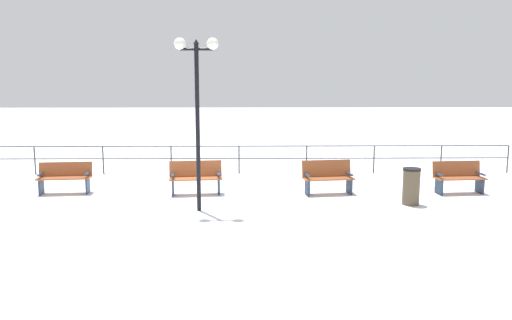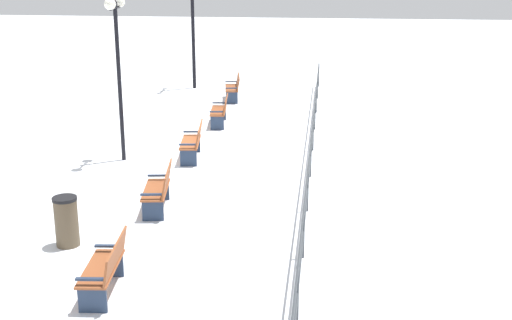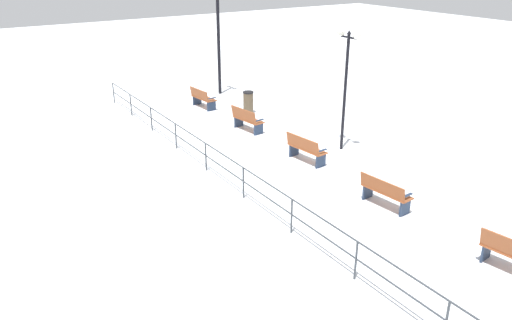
{
  "view_description": "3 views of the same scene",
  "coord_description": "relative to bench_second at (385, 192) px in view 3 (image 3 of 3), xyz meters",
  "views": [
    {
      "loc": [
        14.66,
        1.51,
        3.39
      ],
      "look_at": [
        -1.73,
        1.74,
        0.71
      ],
      "focal_mm": 36.61,
      "sensor_mm": 36.0,
      "label": 1
    },
    {
      "loc": [
        -3.53,
        17.37,
        5.41
      ],
      "look_at": [
        -1.8,
        0.92,
        0.31
      ],
      "focal_mm": 48.03,
      "sensor_mm": 36.0,
      "label": 2
    },
    {
      "loc": [
        -10.01,
        -12.5,
        6.71
      ],
      "look_at": [
        -2.02,
        -0.02,
        0.52
      ],
      "focal_mm": 35.47,
      "sensor_mm": 36.0,
      "label": 3
    }
  ],
  "objects": [
    {
      "name": "ground_plane",
      "position": [
        0.17,
        3.8,
        -0.47
      ],
      "size": [
        80.0,
        80.0,
        0.0
      ],
      "primitive_type": "plane",
      "color": "white",
      "rests_on": "ground"
    },
    {
      "name": "bench_second",
      "position": [
        0.0,
        0.0,
        0.0
      ],
      "size": [
        0.67,
        1.54,
        0.89
      ],
      "rotation": [
        0.0,
        0.0,
        0.1
      ],
      "color": "brown",
      "rests_on": "ground"
    },
    {
      "name": "bench_third",
      "position": [
        0.15,
        3.79,
        0.02
      ],
      "size": [
        0.71,
        1.55,
        0.95
      ],
      "rotation": [
        0.0,
        0.0,
        0.11
      ],
      "color": "brown",
      "rests_on": "ground"
    },
    {
      "name": "bench_fourth",
      "position": [
        0.15,
        7.58,
        0.01
      ],
      "size": [
        0.74,
        1.5,
        0.96
      ],
      "rotation": [
        0.0,
        0.0,
        0.13
      ],
      "color": "brown",
      "rests_on": "ground"
    },
    {
      "name": "bench_fifth",
      "position": [
        0.12,
        11.38,
        -0.0
      ],
      "size": [
        0.67,
        1.47,
        0.91
      ],
      "rotation": [
        0.0,
        0.0,
        0.08
      ],
      "color": "brown",
      "rests_on": "ground"
    },
    {
      "name": "lamppost_middle",
      "position": [
        2.01,
        4.05,
        2.7
      ],
      "size": [
        0.29,
        1.07,
        4.28
      ],
      "color": "black",
      "rests_on": "ground"
    },
    {
      "name": "lamppost_far",
      "position": [
        2.01,
        13.17,
        2.53
      ],
      "size": [
        0.25,
        0.88,
        4.85
      ],
      "color": "black",
      "rests_on": "ground"
    },
    {
      "name": "waterfront_railing",
      "position": [
        -3.02,
        3.8,
        0.2
      ],
      "size": [
        0.05,
        21.19,
        0.98
      ],
      "color": "#383D42",
      "rests_on": "ground"
    },
    {
      "name": "trash_bin",
      "position": [
        1.47,
        9.59,
        0.02
      ],
      "size": [
        0.47,
        0.47,
        0.98
      ],
      "color": "brown",
      "rests_on": "ground"
    }
  ]
}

